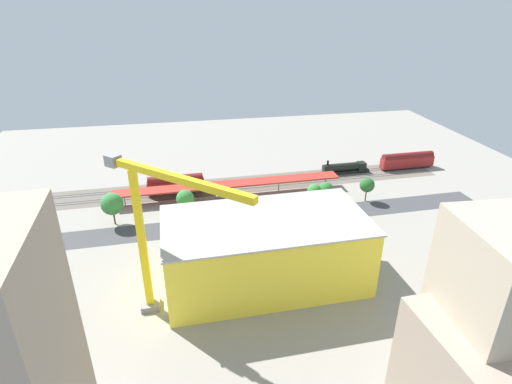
# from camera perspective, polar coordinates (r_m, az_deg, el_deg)

# --- Properties ---
(ground_plane) EXTENTS (202.63, 202.63, 0.00)m
(ground_plane) POSITION_cam_1_polar(r_m,az_deg,el_deg) (115.51, 1.36, -3.14)
(ground_plane) COLOR gray
(ground_plane) RESTS_ON ground
(rail_bed) EXTENTS (126.92, 16.33, 0.01)m
(rail_bed) POSITION_cam_1_polar(r_m,az_deg,el_deg) (134.57, -0.59, 1.18)
(rail_bed) COLOR #665E54
(rail_bed) RESTS_ON ground
(street_asphalt) EXTENTS (126.82, 12.00, 0.01)m
(street_asphalt) POSITION_cam_1_polar(r_m,az_deg,el_deg) (113.12, 1.66, -3.80)
(street_asphalt) COLOR #424244
(street_asphalt) RESTS_ON ground
(track_rails) EXTENTS (126.61, 9.89, 0.12)m
(track_rails) POSITION_cam_1_polar(r_m,az_deg,el_deg) (134.49, -0.59, 1.25)
(track_rails) COLOR #9E9EA8
(track_rails) RESTS_ON ground
(platform_canopy_near) EXTENTS (69.09, 7.00, 4.11)m
(platform_canopy_near) POSITION_cam_1_polar(r_m,az_deg,el_deg) (125.04, -3.69, 1.11)
(platform_canopy_near) COLOR #A82D23
(platform_canopy_near) RESTS_ON ground
(locomotive) EXTENTS (16.72, 3.16, 5.09)m
(locomotive) POSITION_cam_1_polar(r_m,az_deg,el_deg) (145.56, 12.41, 3.27)
(locomotive) COLOR black
(locomotive) RESTS_ON ground
(passenger_coach) EXTENTS (19.62, 3.41, 5.89)m
(passenger_coach) POSITION_cam_1_polar(r_m,az_deg,el_deg) (155.33, 20.27, 4.18)
(passenger_coach) COLOR black
(passenger_coach) RESTS_ON ground
(freight_coach_far) EXTENTS (17.46, 3.53, 6.05)m
(freight_coach_far) POSITION_cam_1_polar(r_m,az_deg,el_deg) (129.04, -11.09, 1.12)
(freight_coach_far) COLOR black
(freight_coach_far) RESTS_ON ground
(parked_car_0) EXTENTS (4.58, 1.91, 1.62)m
(parked_car_0) POSITION_cam_1_polar(r_m,az_deg,el_deg) (114.71, 10.73, -3.43)
(parked_car_0) COLOR black
(parked_car_0) RESTS_ON ground
(parked_car_1) EXTENTS (4.59, 2.14, 1.71)m
(parked_car_1) POSITION_cam_1_polar(r_m,az_deg,el_deg) (112.91, 7.70, -3.67)
(parked_car_1) COLOR black
(parked_car_1) RESTS_ON ground
(parked_car_2) EXTENTS (4.37, 1.93, 1.82)m
(parked_car_2) POSITION_cam_1_polar(r_m,az_deg,el_deg) (110.54, 4.32, -4.14)
(parked_car_2) COLOR black
(parked_car_2) RESTS_ON ground
(parked_car_3) EXTENTS (4.77, 1.75, 1.75)m
(parked_car_3) POSITION_cam_1_polar(r_m,az_deg,el_deg) (109.43, 0.39, -4.41)
(parked_car_3) COLOR black
(parked_car_3) RESTS_ON ground
(parked_car_4) EXTENTS (4.25, 1.97, 1.72)m
(parked_car_4) POSITION_cam_1_polar(r_m,az_deg,el_deg) (107.90, -3.36, -4.93)
(parked_car_4) COLOR black
(parked_car_4) RESTS_ON ground
(construction_building) EXTENTS (41.53, 22.13, 14.43)m
(construction_building) POSITION_cam_1_polar(r_m,az_deg,el_deg) (86.60, 1.32, -8.22)
(construction_building) COLOR yellow
(construction_building) RESTS_ON ground
(construction_roof_slab) EXTENTS (42.15, 22.75, 0.40)m
(construction_roof_slab) POSITION_cam_1_polar(r_m,az_deg,el_deg) (82.73, 1.37, -3.94)
(construction_roof_slab) COLOR #ADA89E
(construction_roof_slab) RESTS_ON construction_building
(tower_crane) EXTENTS (23.08, 21.89, 30.90)m
(tower_crane) POSITION_cam_1_polar(r_m,az_deg,el_deg) (73.76, -14.23, -4.80)
(tower_crane) COLOR gray
(tower_crane) RESTS_ON ground
(box_truck_0) EXTENTS (8.72, 3.25, 3.23)m
(box_truck_0) POSITION_cam_1_polar(r_m,az_deg,el_deg) (102.25, -8.86, -6.54)
(box_truck_0) COLOR black
(box_truck_0) RESTS_ON ground
(street_tree_0) EXTENTS (5.90, 5.90, 8.97)m
(street_tree_0) POSITION_cam_1_polar(r_m,az_deg,el_deg) (114.50, -19.37, -1.58)
(street_tree_0) COLOR brown
(street_tree_0) RESTS_ON ground
(street_tree_1) EXTENTS (4.88, 4.88, 8.01)m
(street_tree_1) POSITION_cam_1_polar(r_m,az_deg,el_deg) (113.51, -9.81, -0.92)
(street_tree_1) COLOR brown
(street_tree_1) RESTS_ON ground
(street_tree_2) EXTENTS (4.10, 4.10, 6.76)m
(street_tree_2) POSITION_cam_1_polar(r_m,az_deg,el_deg) (119.56, 8.09, 0.13)
(street_tree_2) COLOR brown
(street_tree_2) RESTS_ON ground
(street_tree_3) EXTENTS (4.48, 4.48, 7.10)m
(street_tree_3) POSITION_cam_1_polar(r_m,az_deg,el_deg) (120.47, 9.68, 0.31)
(street_tree_3) COLOR brown
(street_tree_3) RESTS_ON ground
(street_tree_4) EXTENTS (5.02, 5.02, 7.82)m
(street_tree_4) POSITION_cam_1_polar(r_m,az_deg,el_deg) (113.35, -2.95, -0.75)
(street_tree_4) COLOR brown
(street_tree_4) RESTS_ON ground
(street_tree_5) EXTENTS (4.38, 4.38, 7.35)m
(street_tree_5) POSITION_cam_1_polar(r_m,az_deg,el_deg) (125.40, 15.17, 0.94)
(street_tree_5) COLOR brown
(street_tree_5) RESTS_ON ground
(traffic_light) EXTENTS (0.50, 0.36, 6.96)m
(traffic_light) POSITION_cam_1_polar(r_m,az_deg,el_deg) (104.79, -12.50, -4.14)
(traffic_light) COLOR #333333
(traffic_light) RESTS_ON ground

